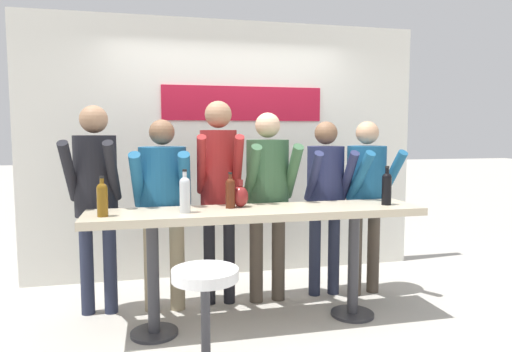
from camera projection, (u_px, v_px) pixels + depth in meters
name	position (u px, v px, depth m)	size (l,w,h in m)	color
ground_plane	(258.00, 324.00, 3.66)	(40.00, 40.00, 0.00)	#B2ADA3
back_wall	(228.00, 149.00, 4.90)	(4.23, 0.12, 2.71)	silver
tasting_table	(258.00, 227.00, 3.58)	(2.63, 0.54, 0.94)	beige
bar_stool	(205.00, 305.00, 2.84)	(0.44, 0.44, 0.69)	#333338
person_far_left	(96.00, 186.00, 3.77)	(0.45, 0.57, 1.76)	#23283D
person_left	(163.00, 195.00, 3.86)	(0.51, 0.58, 1.64)	gray
person_center_left	(219.00, 178.00, 4.00)	(0.42, 0.56, 1.81)	black
person_center	(268.00, 186.00, 4.07)	(0.46, 0.55, 1.71)	#473D33
person_center_right	(326.00, 188.00, 4.24)	(0.42, 0.52, 1.64)	#23283D
person_right	(367.00, 188.00, 4.27)	(0.48, 0.57, 1.64)	#473D33
wine_bottle_0	(185.00, 193.00, 3.37)	(0.08, 0.08, 0.33)	#B7BCC1
wine_bottle_1	(230.00, 191.00, 3.59)	(0.08, 0.08, 0.28)	#4C1E0F
wine_bottle_2	(387.00, 187.00, 3.74)	(0.08, 0.08, 0.32)	black
wine_bottle_3	(102.00, 198.00, 3.22)	(0.08, 0.08, 0.29)	brown
decorative_vase	(240.00, 196.00, 3.64)	(0.13, 0.13, 0.22)	maroon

